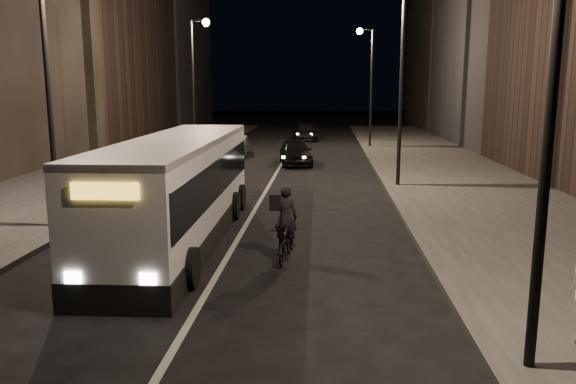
% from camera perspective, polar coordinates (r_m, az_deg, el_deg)
% --- Properties ---
extents(ground, '(180.00, 180.00, 0.00)m').
position_cam_1_polar(ground, '(13.06, -7.43, -8.69)').
color(ground, black).
rests_on(ground, ground).
extents(sidewalk_right, '(7.00, 70.00, 0.16)m').
position_cam_1_polar(sidewalk_right, '(27.09, 16.65, 1.23)').
color(sidewalk_right, '#343432').
rests_on(sidewalk_right, ground).
extents(sidewalk_left, '(7.00, 70.00, 0.16)m').
position_cam_1_polar(sidewalk_left, '(28.61, -18.76, 1.59)').
color(sidewalk_left, '#343432').
rests_on(sidewalk_left, ground).
extents(streetlight_right_near, '(1.20, 0.44, 8.12)m').
position_cam_1_polar(streetlight_right_near, '(8.63, 24.14, 16.78)').
color(streetlight_right_near, black).
rests_on(streetlight_right_near, sidewalk_right).
extents(streetlight_right_mid, '(1.20, 0.44, 8.12)m').
position_cam_1_polar(streetlight_right_mid, '(24.27, 10.88, 12.96)').
color(streetlight_right_mid, black).
rests_on(streetlight_right_mid, sidewalk_right).
extents(streetlight_right_far, '(1.20, 0.44, 8.12)m').
position_cam_1_polar(streetlight_right_far, '(40.19, 8.12, 12.05)').
color(streetlight_right_far, black).
rests_on(streetlight_right_far, sidewalk_right).
extents(streetlight_left_near, '(1.20, 0.44, 8.12)m').
position_cam_1_polar(streetlight_left_near, '(17.91, -22.66, 13.23)').
color(streetlight_left_near, black).
rests_on(streetlight_left_near, sidewalk_left).
extents(streetlight_left_far, '(1.20, 0.44, 8.12)m').
position_cam_1_polar(streetlight_left_far, '(34.98, -9.25, 12.24)').
color(streetlight_left_far, black).
rests_on(streetlight_left_far, sidewalk_left).
extents(city_bus, '(2.68, 10.88, 2.92)m').
position_cam_1_polar(city_bus, '(15.99, -11.01, 0.66)').
color(city_bus, silver).
rests_on(city_bus, ground).
extents(cyclist_on_bicycle, '(0.74, 1.75, 1.96)m').
position_cam_1_polar(cyclist_on_bicycle, '(14.05, -0.22, -4.42)').
color(cyclist_on_bicycle, black).
rests_on(cyclist_on_bicycle, ground).
extents(car_near, '(2.22, 4.39, 1.43)m').
position_cam_1_polar(car_near, '(31.52, 0.78, 4.11)').
color(car_near, black).
rests_on(car_near, ground).
extents(car_mid, '(1.61, 3.99, 1.29)m').
position_cam_1_polar(car_mid, '(35.96, -5.22, 4.76)').
color(car_mid, '#303032').
rests_on(car_mid, ground).
extents(car_far, '(2.37, 4.70, 1.31)m').
position_cam_1_polar(car_far, '(46.23, 1.79, 6.12)').
color(car_far, black).
rests_on(car_far, ground).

